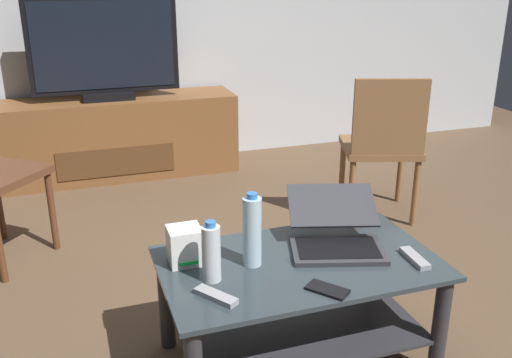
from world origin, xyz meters
TOP-DOWN VIEW (x-y plane):
  - ground_plane at (0.00, 0.00)m, footprint 7.68×7.68m
  - coffee_table at (-0.00, -0.17)m, footprint 1.03×0.60m
  - media_cabinet at (-0.46, 2.26)m, footprint 1.81×0.44m
  - television at (-0.46, 2.23)m, footprint 1.02×0.20m
  - dining_chair at (1.00, 0.93)m, footprint 0.56×0.56m
  - laptop at (0.19, -0.09)m, footprint 0.45×0.48m
  - router_box at (-0.40, -0.04)m, footprint 0.12×0.12m
  - water_bottle_near at (-0.17, -0.14)m, footprint 0.07×0.07m
  - water_bottle_far at (-0.34, -0.20)m, footprint 0.07×0.07m
  - cell_phone at (0.01, -0.39)m, footprint 0.14×0.15m
  - tv_remote at (-0.36, -0.32)m, footprint 0.13×0.16m
  - soundbar_remote at (0.41, -0.31)m, footprint 0.05×0.16m

SIDE VIEW (x-z plane):
  - ground_plane at x=0.00m, z-range 0.00..0.00m
  - media_cabinet at x=-0.46m, z-range 0.00..0.58m
  - coffee_table at x=0.00m, z-range 0.08..0.51m
  - cell_phone at x=0.01m, z-range 0.44..0.45m
  - tv_remote at x=-0.36m, z-range 0.44..0.46m
  - soundbar_remote at x=0.41m, z-range 0.44..0.46m
  - laptop at x=0.19m, z-range 0.41..0.58m
  - dining_chair at x=1.00m, z-range 0.05..0.94m
  - router_box at x=-0.40m, z-range 0.44..0.58m
  - water_bottle_far at x=-0.34m, z-range 0.43..0.65m
  - water_bottle_near at x=-0.17m, z-range 0.43..0.71m
  - television at x=-0.46m, z-range 0.57..1.28m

